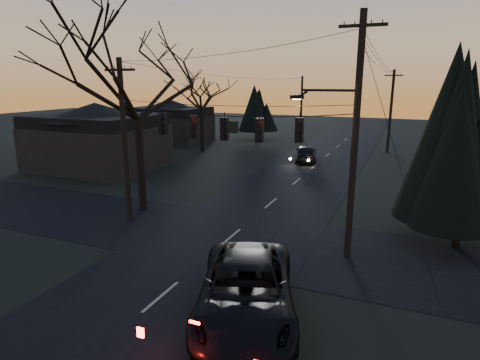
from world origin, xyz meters
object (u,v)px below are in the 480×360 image
at_px(utility_pole_left, 130,221).
at_px(bare_tree_left, 136,81).
at_px(utility_pole_far_l, 300,137).
at_px(utility_pole_far_r, 387,153).
at_px(evergreen_right, 469,148).
at_px(suv_near, 246,291).
at_px(utility_pole_right, 347,256).
at_px(sedan_oncoming_a, 306,153).

height_order(utility_pole_left, bare_tree_left, bare_tree_left).
distance_m(utility_pole_far_l, bare_tree_left, 34.87).
bearing_deg(utility_pole_far_l, utility_pole_far_r, -34.82).
xyz_separation_m(utility_pole_far_l, evergreen_right, (15.91, -33.00, 4.55)).
relative_size(utility_pole_far_r, bare_tree_left, 0.81).
distance_m(utility_pole_far_r, bare_tree_left, 29.66).
relative_size(utility_pole_far_r, evergreen_right, 1.07).
distance_m(utility_pole_left, evergreen_right, 16.82).
relative_size(bare_tree_left, evergreen_right, 1.33).
bearing_deg(suv_near, utility_pole_left, 127.68).
height_order(utility_pole_right, utility_pole_far_r, utility_pole_right).
bearing_deg(sedan_oncoming_a, utility_pole_left, 63.94).
height_order(utility_pole_far_r, evergreen_right, evergreen_right).
xyz_separation_m(utility_pole_right, evergreen_right, (4.41, 3.00, 4.55)).
relative_size(utility_pole_right, utility_pole_far_r, 1.18).
bearing_deg(bare_tree_left, utility_pole_far_r, 65.22).
relative_size(bare_tree_left, sedan_oncoming_a, 2.27).
bearing_deg(utility_pole_right, bare_tree_left, 170.94).
xyz_separation_m(suv_near, sedan_oncoming_a, (-4.42, 25.68, -0.11)).
distance_m(evergreen_right, sedan_oncoming_a, 20.47).
height_order(utility_pole_left, suv_near, utility_pole_left).
relative_size(utility_pole_right, bare_tree_left, 0.95).
bearing_deg(suv_near, utility_pole_far_l, 82.84).
height_order(evergreen_right, suv_near, evergreen_right).
bearing_deg(sedan_oncoming_a, suv_near, 87.31).
xyz_separation_m(utility_pole_far_r, utility_pole_far_l, (-11.50, 8.00, 0.00)).
xyz_separation_m(utility_pole_right, utility_pole_far_r, (0.00, 28.00, 0.00)).
xyz_separation_m(utility_pole_left, evergreen_right, (15.91, 3.00, 4.55)).
relative_size(utility_pole_far_r, sedan_oncoming_a, 1.83).
bearing_deg(utility_pole_right, sedan_oncoming_a, 108.80).
distance_m(utility_pole_right, utility_pole_left, 11.50).
bearing_deg(bare_tree_left, suv_near, -38.86).
distance_m(suv_near, sedan_oncoming_a, 26.06).
height_order(utility_pole_far_l, evergreen_right, evergreen_right).
distance_m(utility_pole_far_r, suv_near, 34.02).
relative_size(utility_pole_far_l, bare_tree_left, 0.76).
relative_size(utility_pole_far_r, suv_near, 1.31).
xyz_separation_m(utility_pole_right, bare_tree_left, (-12.04, 1.92, 7.38)).
relative_size(evergreen_right, sedan_oncoming_a, 1.70).
distance_m(bare_tree_left, suv_near, 14.08).
bearing_deg(suv_near, bare_tree_left, 121.61).
bearing_deg(suv_near, utility_pole_far_r, 66.59).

